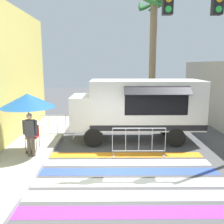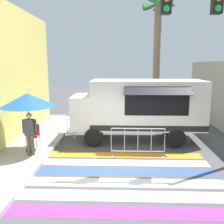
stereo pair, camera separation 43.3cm
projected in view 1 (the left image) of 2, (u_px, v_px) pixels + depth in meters
ground_plane at (120, 168)px, 8.40m from camera, size 60.00×60.00×0.00m
crosswalk_painted at (121, 177)px, 7.75m from camera, size 6.40×4.36×0.01m
food_truck at (136, 105)px, 11.23m from camera, size 5.76×2.57×2.76m
traffic_signal_pole at (218, 30)px, 8.14m from camera, size 3.72×0.29×6.32m
patio_umbrella at (28, 101)px, 9.12m from camera, size 2.00×2.00×2.25m
folding_chair at (33, 134)px, 9.92m from camera, size 0.45×0.45×0.91m
vendor_person at (30, 132)px, 8.94m from camera, size 0.53×0.21×1.59m
barricade_front at (139, 142)px, 9.42m from camera, size 2.03×0.44×1.11m
barricade_side at (57, 127)px, 11.79m from camera, size 1.63×0.44×1.11m
palm_tree at (153, 43)px, 14.84m from camera, size 2.01×2.03×7.36m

